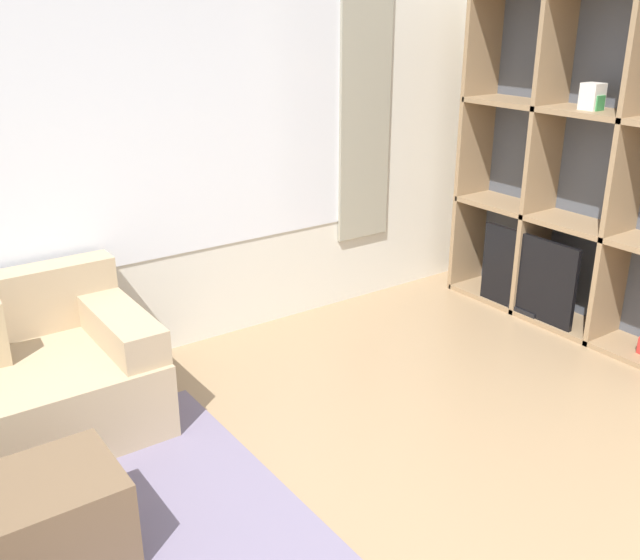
# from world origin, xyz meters

# --- Properties ---
(wall_back) EXTENTS (6.68, 0.11, 2.70)m
(wall_back) POSITION_xyz_m (0.00, 2.98, 1.36)
(wall_back) COLOR silver
(wall_back) RESTS_ON ground_plane
(wall_right) EXTENTS (0.07, 4.14, 2.70)m
(wall_right) POSITION_xyz_m (2.77, 1.47, 1.35)
(wall_right) COLOR silver
(wall_right) RESTS_ON ground_plane
(shelving_unit) EXTENTS (0.37, 1.95, 2.23)m
(shelving_unit) POSITION_xyz_m (2.59, 1.70, 1.08)
(shelving_unit) COLOR #515660
(shelving_unit) RESTS_ON ground_plane
(ottoman) EXTENTS (0.71, 0.49, 0.41)m
(ottoman) POSITION_xyz_m (-1.18, 1.41, 0.21)
(ottoman) COLOR brown
(ottoman) RESTS_ON ground_plane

